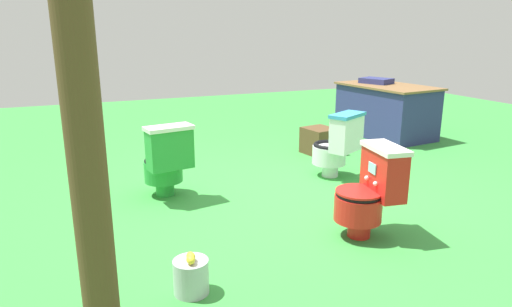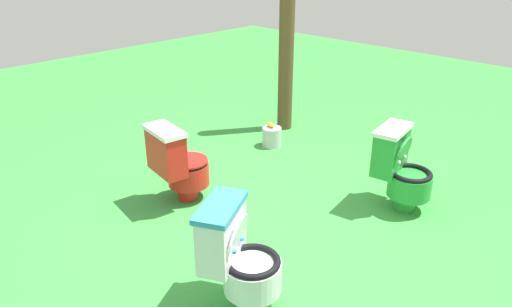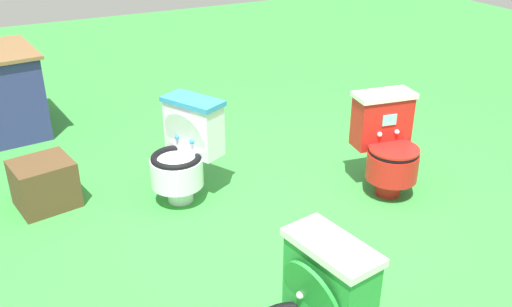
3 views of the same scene
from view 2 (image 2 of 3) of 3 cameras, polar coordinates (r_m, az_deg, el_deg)
ground at (r=3.99m, az=1.13°, el=-8.82°), size 14.00×14.00×0.00m
toilet_white at (r=3.05m, az=-2.13°, el=-12.08°), size 0.62×0.58×0.73m
toilet_red at (r=4.26m, az=-9.20°, el=-1.20°), size 0.47×0.55×0.73m
toilet_green at (r=4.30m, az=16.87°, el=-1.69°), size 0.55×0.48×0.73m
wooden_post at (r=5.74m, az=3.66°, el=13.64°), size 0.18×0.18×2.24m
lemon_bucket at (r=5.46m, az=1.89°, el=2.08°), size 0.22×0.22×0.28m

